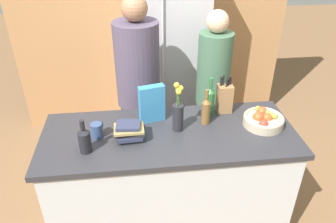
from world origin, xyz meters
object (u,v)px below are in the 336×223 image
Objects in this scene: flower_vase at (178,113)px; person_in_blue at (212,88)px; knife_block at (225,98)px; book_stack at (129,132)px; person_at_sink at (139,88)px; bottle_vinegar at (85,140)px; coffee_mug at (97,130)px; bottle_oil at (206,110)px; bottle_wine at (210,100)px; fruit_bowl at (263,119)px; refrigerator at (166,52)px; cereal_box at (152,104)px.

person_in_blue reaches higher than flower_vase.
knife_block is 1.39× the size of book_stack.
book_stack is at bearing -161.91° from person_in_blue.
book_stack is 0.12× the size of person_at_sink.
knife_block reaches higher than book_stack.
knife_block is at bearing 20.97° from bottle_vinegar.
knife_block is at bearing 13.67° from coffee_mug.
bottle_oil reaches higher than bottle_vinegar.
knife_block is at bearing -119.72° from person_in_blue.
person_at_sink is (-0.51, 0.43, -0.08)m from bottle_wine.
flower_vase is 1.22× the size of bottle_wine.
coffee_mug is 0.07× the size of person_at_sink.
knife_block is 0.98× the size of bottle_wine.
book_stack is 0.78× the size of bottle_oil.
bottle_oil is 1.16× the size of bottle_vinegar.
fruit_bowl is at bearing -99.72° from person_in_blue.
refrigerator is 1.42m from fruit_bowl.
cereal_box is 1.03× the size of bottle_oil.
refrigerator is at bearing 96.87° from bottle_oil.
bottle_oil is 0.90× the size of bottle_wine.
bottle_wine is at bearing 64.82° from bottle_oil.
refrigerator is 9.55× the size of book_stack.
flower_vase reaches higher than bottle_oil.
knife_block is 2.59× the size of coffee_mug.
refrigerator is 1.24m from bottle_oil.
flower_vase is at bearing -148.25° from person_in_blue.
person_in_blue reaches higher than bottle_vinegar.
bottle_vinegar reaches higher than fruit_bowl.
cereal_box is at bearing 167.79° from bottle_oil.
bottle_oil is 0.13m from bottle_wine.
fruit_bowl is at bearing -43.79° from knife_block.
knife_block is 1.27× the size of bottle_vinegar.
person_at_sink is at bearing 140.07° from bottle_wine.
refrigerator is 1.42m from book_stack.
bottle_vinegar is 1.31m from person_in_blue.
cereal_box is (-0.55, -0.06, 0.02)m from knife_block.
refrigerator is 1.30m from flower_vase.
cereal_box is (-0.77, 0.15, 0.09)m from fruit_bowl.
bottle_wine is at bearing 151.76° from fruit_bowl.
refrigerator reaches higher than cereal_box.
book_stack is at bearing -176.16° from fruit_bowl.
knife_block is 1.06× the size of cereal_box.
book_stack is at bearing -127.68° from cereal_box.
bottle_vinegar reaches higher than book_stack.
refrigerator is at bearing 106.47° from knife_block.
fruit_bowl is at bearing -23.02° from person_at_sink.
fruit_bowl is 0.79m from cereal_box.
fruit_bowl is at bearing -10.21° from bottle_oil.
person_at_sink is at bearing 130.12° from bottle_oil.
cereal_box reaches higher than fruit_bowl.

